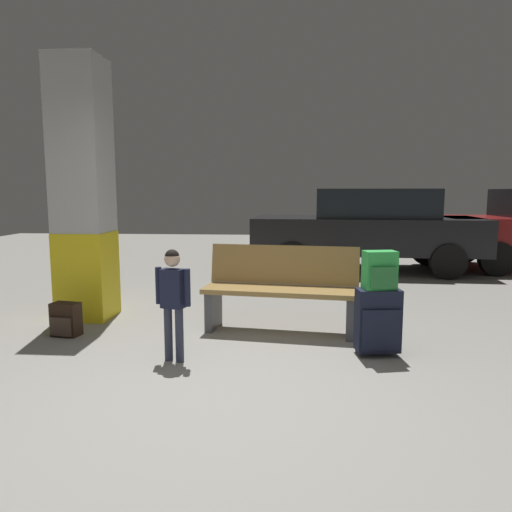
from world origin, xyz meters
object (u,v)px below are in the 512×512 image
structural_pillar (83,192)px  backpack_dark_floor (66,320)px  backpack_bright (380,271)px  parked_car_near (367,227)px  suitcase (378,321)px  child (173,293)px  bench (281,289)px

structural_pillar → backpack_dark_floor: structural_pillar is taller
backpack_bright → parked_car_near: 4.83m
suitcase → parked_car_near: (0.63, 4.79, 0.48)m
child → parked_car_near: bearing=64.5°
parked_car_near → backpack_dark_floor: bearing=-129.8°
backpack_bright → parked_car_near: size_ratio=0.08×
backpack_bright → child: 1.81m
bench → structural_pillar: bearing=170.7°
backpack_dark_floor → suitcase: bearing=-6.8°
suitcase → backpack_bright: bearing=-29.3°
backpack_bright → backpack_dark_floor: size_ratio=1.00×
child → suitcase: bearing=8.6°
child → parked_car_near: 5.61m
structural_pillar → backpack_dark_floor: bearing=-84.0°
child → parked_car_near: size_ratio=0.23×
bench → backpack_bright: 1.19m
structural_pillar → backpack_bright: 3.39m
child → backpack_dark_floor: 1.49m
suitcase → child: size_ratio=0.62×
suitcase → parked_car_near: size_ratio=0.14×
backpack_dark_floor → parked_car_near: size_ratio=0.08×
bench → suitcase: size_ratio=2.74×
bench → child: child is taller
bench → child: size_ratio=1.70×
bench → suitcase: (0.88, -0.73, -0.12)m
suitcase → backpack_bright: (0.00, -0.00, 0.45)m
suitcase → bench: bearing=140.2°
child → structural_pillar: bearing=134.7°
backpack_bright → bench: bearing=140.2°
bench → backpack_dark_floor: (-2.18, -0.36, -0.28)m
backpack_dark_floor → parked_car_near: bearing=50.2°
suitcase → backpack_bright: 0.45m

